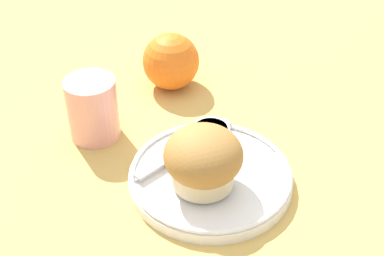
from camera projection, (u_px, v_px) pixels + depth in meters
name	position (u px, v px, depth m)	size (l,w,h in m)	color
ground_plane	(204.00, 177.00, 0.68)	(3.00, 3.00, 0.00)	tan
plate	(210.00, 176.00, 0.67)	(0.20, 0.20, 0.02)	white
muffin	(203.00, 159.00, 0.62)	(0.09, 0.09, 0.07)	beige
cream_ramekin	(211.00, 133.00, 0.70)	(0.05, 0.05, 0.02)	silver
berry_pair	(177.00, 160.00, 0.67)	(0.02, 0.01, 0.01)	#4C194C
butter_knife	(185.00, 147.00, 0.69)	(0.16, 0.03, 0.00)	#B7B7BC
orange_fruit	(171.00, 61.00, 0.82)	(0.09, 0.09, 0.09)	orange
juice_glass	(93.00, 109.00, 0.72)	(0.07, 0.07, 0.09)	#E5998C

